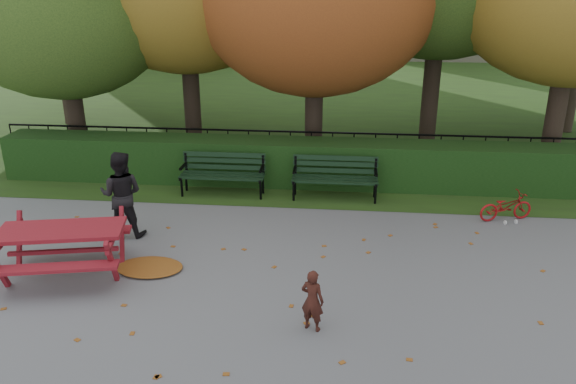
# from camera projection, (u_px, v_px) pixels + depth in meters

# --- Properties ---
(ground) EXTENTS (90.00, 90.00, 0.00)m
(ground) POSITION_uv_depth(u_px,v_px,m) (258.00, 282.00, 8.66)
(ground) COLOR slate
(ground) RESTS_ON ground
(grass_strip) EXTENTS (90.00, 90.00, 0.00)m
(grass_strip) POSITION_uv_depth(u_px,v_px,m) (312.00, 99.00, 21.68)
(grass_strip) COLOR #213514
(grass_strip) RESTS_ON ground
(hedge) EXTENTS (13.00, 0.90, 1.00)m
(hedge) POSITION_uv_depth(u_px,v_px,m) (287.00, 162.00, 12.67)
(hedge) COLOR black
(hedge) RESTS_ON ground
(iron_fence) EXTENTS (14.00, 0.04, 1.02)m
(iron_fence) POSITION_uv_depth(u_px,v_px,m) (290.00, 150.00, 13.40)
(iron_fence) COLOR black
(iron_fence) RESTS_ON ground
(bench_left) EXTENTS (1.80, 0.57, 0.88)m
(bench_left) POSITION_uv_depth(u_px,v_px,m) (223.00, 171.00, 12.04)
(bench_left) COLOR black
(bench_left) RESTS_ON ground
(bench_right) EXTENTS (1.80, 0.57, 0.88)m
(bench_right) POSITION_uv_depth(u_px,v_px,m) (335.00, 174.00, 11.82)
(bench_right) COLOR black
(bench_right) RESTS_ON ground
(picnic_table) EXTENTS (2.15, 1.87, 0.91)m
(picnic_table) POSITION_uv_depth(u_px,v_px,m) (62.00, 239.00, 8.65)
(picnic_table) COLOR maroon
(picnic_table) RESTS_ON ground
(leaf_pile) EXTENTS (1.28, 1.09, 0.07)m
(leaf_pile) POSITION_uv_depth(u_px,v_px,m) (150.00, 267.00, 9.03)
(leaf_pile) COLOR #662A0E
(leaf_pile) RESTS_ON ground
(leaf_scatter) EXTENTS (9.00, 5.70, 0.01)m
(leaf_scatter) POSITION_uv_depth(u_px,v_px,m) (260.00, 272.00, 8.94)
(leaf_scatter) COLOR #662A0E
(leaf_scatter) RESTS_ON ground
(child) EXTENTS (0.37, 0.31, 0.88)m
(child) POSITION_uv_depth(u_px,v_px,m) (312.00, 300.00, 7.35)
(child) COLOR #391812
(child) RESTS_ON ground
(adult) EXTENTS (0.80, 0.64, 1.58)m
(adult) POSITION_uv_depth(u_px,v_px,m) (122.00, 194.00, 9.98)
(adult) COLOR black
(adult) RESTS_ON ground
(bicycle) EXTENTS (1.13, 0.67, 0.56)m
(bicycle) POSITION_uv_depth(u_px,v_px,m) (506.00, 206.00, 10.79)
(bicycle) COLOR #A40F13
(bicycle) RESTS_ON ground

